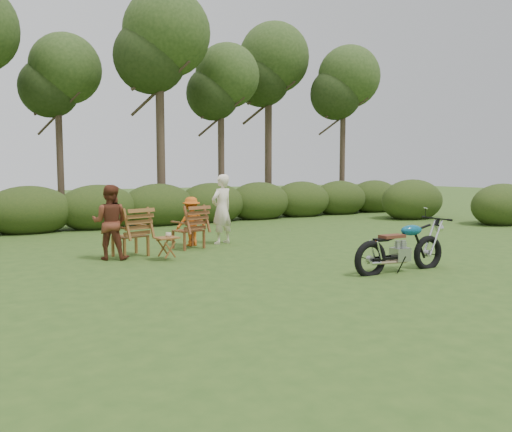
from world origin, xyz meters
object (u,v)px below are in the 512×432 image
lawn_chair_left (131,256)px  adult_a (222,244)px  motorcycle (400,271)px  side_table (167,249)px  child (192,246)px  cup (168,235)px  adult_b (111,259)px  lawn_chair_right (189,248)px

lawn_chair_left → adult_a: (2.52, 0.57, 0.00)m
motorcycle → side_table: (-3.21, 3.33, 0.24)m
side_table → child: 1.96m
lawn_chair_left → side_table: lawn_chair_left is taller
lawn_chair_left → cup: (0.54, -0.82, 0.52)m
cup → child: size_ratio=0.10×
lawn_chair_left → adult_a: adult_a is taller
motorcycle → adult_a: adult_a is taller
adult_b → child: size_ratio=1.29×
lawn_chair_left → side_table: 1.00m
side_table → adult_a: bearing=34.7°
lawn_chair_right → adult_b: bearing=2.4°
lawn_chair_left → side_table: (0.49, -0.84, 0.24)m
adult_b → adult_a: bearing=-136.3°
side_table → adult_a: (2.03, 1.41, -0.24)m
lawn_chair_right → lawn_chair_left: 1.54m
cup → child: child is taller
adult_b → motorcycle: bearing=166.4°
motorcycle → adult_a: bearing=108.1°
side_table → child: bearing=50.5°
lawn_chair_left → adult_b: bearing=4.0°
adult_a → adult_b: size_ratio=1.12×
adult_b → child: adult_b is taller
cup → adult_a: size_ratio=0.07×
motorcycle → lawn_chair_left: size_ratio=1.87×
adult_a → child: size_ratio=1.45×
lawn_chair_left → adult_b: adult_b is taller
cup → child: (1.19, 1.48, -0.52)m
child → lawn_chair_right: bearing=56.0°
lawn_chair_right → adult_a: 1.04m
motorcycle → adult_b: (-4.17, 4.02, 0.00)m
lawn_chair_right → lawn_chair_left: bearing=1.3°
side_table → child: (1.24, 1.50, -0.24)m
motorcycle → lawn_chair_right: 5.01m
motorcycle → lawn_chair_left: (-3.70, 4.17, 0.00)m
motorcycle → adult_b: size_ratio=1.26×
child → lawn_chair_left: bearing=21.5°
cup → motorcycle: bearing=-46.6°
cup → lawn_chair_left: bearing=123.4°
lawn_chair_left → child: 1.85m
adult_a → motorcycle: bearing=86.2°
side_table → child: child is taller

